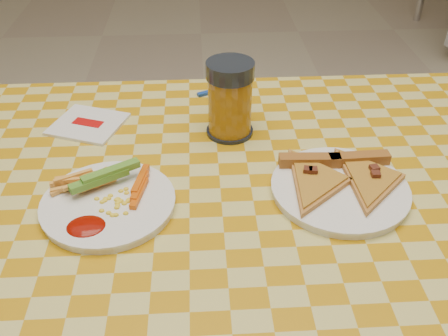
{
  "coord_description": "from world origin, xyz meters",
  "views": [
    {
      "loc": [
        -0.03,
        -0.61,
        1.27
      ],
      "look_at": [
        0.01,
        0.06,
        0.78
      ],
      "focal_mm": 40.0,
      "sensor_mm": 36.0,
      "label": 1
    }
  ],
  "objects_px": {
    "table": "(222,235)",
    "plate_left": "(109,205)",
    "drink_glass": "(230,100)",
    "plate_right": "(339,190)"
  },
  "relations": [
    {
      "from": "table",
      "to": "plate_left",
      "type": "bearing_deg",
      "value": -178.96
    },
    {
      "from": "table",
      "to": "drink_glass",
      "type": "xyz_separation_m",
      "value": [
        0.03,
        0.21,
        0.15
      ]
    },
    {
      "from": "table",
      "to": "drink_glass",
      "type": "relative_size",
      "value": 8.78
    },
    {
      "from": "plate_right",
      "to": "drink_glass",
      "type": "height_order",
      "value": "drink_glass"
    },
    {
      "from": "table",
      "to": "plate_right",
      "type": "xyz_separation_m",
      "value": [
        0.19,
        0.01,
        0.08
      ]
    },
    {
      "from": "plate_left",
      "to": "plate_right",
      "type": "height_order",
      "value": "same"
    },
    {
      "from": "table",
      "to": "drink_glass",
      "type": "bearing_deg",
      "value": 82.56
    },
    {
      "from": "plate_left",
      "to": "plate_right",
      "type": "relative_size",
      "value": 0.94
    },
    {
      "from": "table",
      "to": "plate_right",
      "type": "relative_size",
      "value": 5.83
    },
    {
      "from": "table",
      "to": "plate_left",
      "type": "height_order",
      "value": "plate_left"
    }
  ]
}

